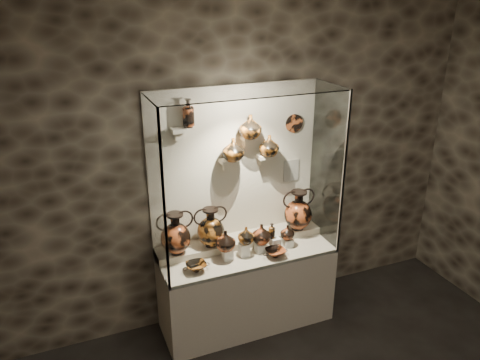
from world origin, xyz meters
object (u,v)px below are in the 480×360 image
(amphora_left, at_px, (176,233))
(amphora_right, at_px, (298,210))
(kylix_left, at_px, (196,266))
(kylix_right, at_px, (275,252))
(lekythos_small, at_px, (272,230))
(jug_a, at_px, (225,241))
(lekythos_tall, at_px, (188,112))
(ovoid_vase_c, at_px, (269,145))
(amphora_mid, at_px, (211,227))
(ovoid_vase_b, at_px, (250,127))
(jug_c, at_px, (261,234))
(ovoid_vase_a, at_px, (233,150))
(jug_e, at_px, (287,232))
(jug_b, at_px, (246,235))

(amphora_left, relative_size, amphora_right, 0.97)
(kylix_left, distance_m, kylix_right, 0.77)
(lekythos_small, distance_m, kylix_left, 0.82)
(jug_a, xyz_separation_m, lekythos_small, (0.48, 0.01, 0.01))
(lekythos_tall, height_order, ovoid_vase_c, lekythos_tall)
(lekythos_small, xyz_separation_m, lekythos_tall, (-0.71, 0.27, 1.17))
(amphora_mid, xyz_separation_m, jug_a, (0.08, -0.18, -0.07))
(lekythos_tall, height_order, ovoid_vase_b, lekythos_tall)
(lekythos_small, relative_size, kylix_left, 0.73)
(jug_c, height_order, lekythos_small, lekythos_small)
(kylix_left, height_order, ovoid_vase_b, ovoid_vase_b)
(ovoid_vase_a, bearing_deg, ovoid_vase_b, -12.59)
(lekythos_small, bearing_deg, ovoid_vase_c, 64.96)
(lekythos_tall, bearing_deg, jug_e, -33.10)
(jug_c, distance_m, kylix_left, 0.71)
(jug_c, bearing_deg, kylix_left, 164.40)
(jug_a, distance_m, kylix_left, 0.36)
(lekythos_small, bearing_deg, amphora_mid, 153.51)
(amphora_right, relative_size, jug_a, 2.15)
(jug_b, bearing_deg, amphora_right, 37.68)
(lekythos_tall, bearing_deg, ovoid_vase_a, -22.33)
(kylix_right, distance_m, ovoid_vase_a, 1.06)
(jug_e, xyz_separation_m, lekythos_tall, (-0.87, 0.28, 1.22))
(amphora_left, xyz_separation_m, ovoid_vase_b, (0.77, 0.06, 0.92))
(jug_e, bearing_deg, ovoid_vase_b, 143.01)
(kylix_left, distance_m, ovoid_vase_b, 1.36)
(jug_e, relative_size, ovoid_vase_a, 0.68)
(amphora_right, distance_m, ovoid_vase_c, 0.77)
(amphora_mid, relative_size, jug_a, 2.00)
(jug_e, height_order, lekythos_small, lekythos_small)
(lekythos_small, xyz_separation_m, ovoid_vase_a, (-0.31, 0.22, 0.79))
(lekythos_small, bearing_deg, jug_e, -13.22)
(amphora_right, bearing_deg, ovoid_vase_a, -163.50)
(kylix_right, bearing_deg, lekythos_tall, 159.25)
(ovoid_vase_a, xyz_separation_m, ovoid_vase_c, (0.37, 0.01, -0.01))
(jug_e, distance_m, ovoid_vase_c, 0.87)
(jug_a, relative_size, kylix_left, 0.83)
(amphora_left, height_order, jug_b, amphora_left)
(amphora_right, relative_size, ovoid_vase_a, 1.96)
(jug_c, bearing_deg, amphora_left, 144.92)
(ovoid_vase_a, bearing_deg, jug_e, -37.84)
(amphora_left, xyz_separation_m, ovoid_vase_a, (0.60, 0.06, 0.72))
(amphora_mid, relative_size, amphora_right, 0.93)
(jug_e, height_order, ovoid_vase_a, ovoid_vase_a)
(amphora_right, height_order, lekythos_tall, lekythos_tall)
(lekythos_tall, distance_m, ovoid_vase_a, 0.55)
(lekythos_tall, bearing_deg, jug_c, -39.66)
(jug_c, bearing_deg, ovoid_vase_c, 29.48)
(amphora_right, xyz_separation_m, lekythos_small, (-0.37, -0.15, -0.08))
(jug_e, bearing_deg, kylix_left, -174.98)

